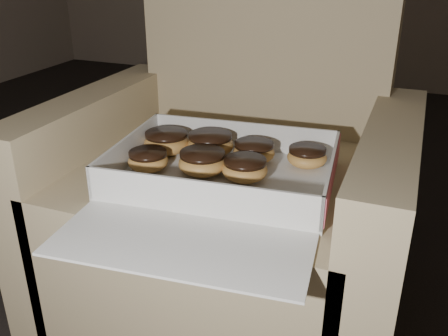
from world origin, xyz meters
TOP-DOWN VIEW (x-y plane):
  - floor at (0.00, 0.00)m, footprint 4.50×4.50m
  - armchair at (0.16, 0.05)m, footprint 0.81×0.69m
  - bakery_box at (0.20, -0.13)m, footprint 0.49×0.56m
  - donut_a at (0.15, -0.08)m, footprint 0.10×0.10m
  - donut_b at (0.23, 0.02)m, footprint 0.09×0.09m
  - donut_c at (0.35, 0.04)m, footprint 0.09×0.09m
  - donut_d at (0.03, -0.11)m, footprint 0.09×0.09m
  - donut_e at (0.12, 0.02)m, footprint 0.11×0.11m
  - donut_f at (0.02, -0.01)m, footprint 0.11×0.11m
  - donut_g at (0.24, -0.08)m, footprint 0.09×0.09m
  - crumb_a at (0.38, -0.12)m, footprint 0.01×0.01m
  - crumb_b at (0.12, -0.23)m, footprint 0.01×0.01m
  - crumb_c at (0.01, -0.15)m, footprint 0.01×0.01m

SIDE VIEW (x-z plane):
  - floor at x=0.00m, z-range 0.00..0.00m
  - armchair at x=0.16m, z-range -0.16..0.69m
  - crumb_a at x=0.38m, z-range 0.39..0.39m
  - crumb_b at x=0.12m, z-range 0.39..0.39m
  - crumb_c at x=0.01m, z-range 0.39..0.39m
  - bakery_box at x=0.20m, z-range 0.36..0.43m
  - donut_c at x=0.35m, z-range 0.39..0.43m
  - donut_d at x=0.03m, z-range 0.39..0.43m
  - donut_b at x=0.23m, z-range 0.39..0.44m
  - donut_g at x=0.24m, z-range 0.39..0.44m
  - donut_a at x=0.15m, z-range 0.39..0.44m
  - donut_f at x=0.02m, z-range 0.39..0.44m
  - donut_e at x=0.12m, z-range 0.39..0.44m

